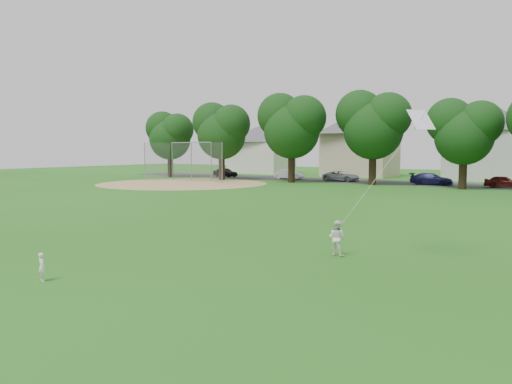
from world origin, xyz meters
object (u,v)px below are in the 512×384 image
Objects in this scene: older_boy at (337,238)px; baseball_backstop at (189,162)px; toddler at (42,267)px; kite at (377,177)px.

older_boy is 0.12× the size of baseball_backstop.
toddler is 0.18× the size of kite.
kite reaches higher than toddler.
kite reaches higher than baseball_backstop.
baseball_backstop is at bearing -38.62° from toddler.
kite reaches higher than older_boy.
kite is (6.64, 8.08, 2.36)m from toddler.
kite is 42.31m from baseball_backstop.
older_boy is at bearing -40.97° from baseball_backstop.
older_boy reaches higher than toddler.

